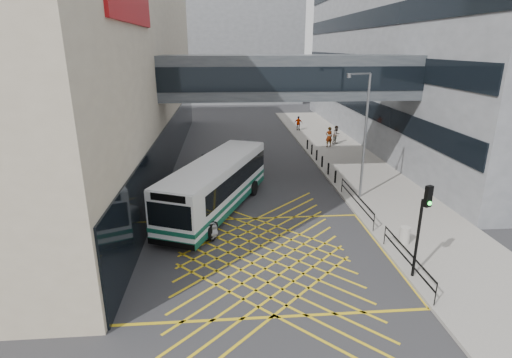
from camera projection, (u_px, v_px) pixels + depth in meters
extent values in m
plane|color=#333335|center=(263.00, 257.00, 19.10)|extent=(120.00, 120.00, 0.00)
cube|color=#BAAB90|center=(8.00, 68.00, 30.31)|extent=(24.00, 42.00, 16.00)
cube|color=black|center=(173.00, 142.00, 33.14)|extent=(0.10, 41.50, 4.00)
cube|color=maroon|center=(131.00, 3.00, 18.79)|extent=(0.18, 9.00, 1.80)
cube|color=slate|center=(476.00, 42.00, 40.46)|extent=(24.00, 44.00, 20.00)
cube|color=black|center=(355.00, 103.00, 41.44)|extent=(0.10, 43.50, 1.60)
cube|color=black|center=(358.00, 63.00, 40.17)|extent=(0.10, 43.50, 1.60)
cube|color=black|center=(361.00, 20.00, 38.91)|extent=(0.10, 43.50, 1.60)
cube|color=slate|center=(220.00, 49.00, 72.83)|extent=(28.00, 16.00, 18.00)
cube|color=#3D4247|center=(289.00, 77.00, 28.30)|extent=(20.00, 4.00, 3.00)
cube|color=black|center=(294.00, 79.00, 26.39)|extent=(19.50, 0.06, 1.60)
cube|color=black|center=(285.00, 75.00, 30.21)|extent=(19.50, 0.06, 1.60)
cube|color=gray|center=(351.00, 164.00, 33.94)|extent=(6.00, 54.00, 0.16)
cube|color=gold|center=(263.00, 257.00, 19.10)|extent=(12.00, 9.00, 0.01)
cube|color=white|center=(216.00, 184.00, 23.90)|extent=(6.62, 11.27, 2.74)
cube|color=#10513C|center=(217.00, 203.00, 24.27)|extent=(6.67, 11.33, 0.34)
cube|color=#10513C|center=(217.00, 194.00, 24.10)|extent=(6.69, 11.34, 0.22)
cube|color=black|center=(220.00, 176.00, 24.33)|extent=(6.13, 9.99, 1.06)
cube|color=black|center=(169.00, 216.00, 18.80)|extent=(2.19, 0.97, 1.22)
cube|color=black|center=(168.00, 198.00, 18.49)|extent=(1.71, 0.76, 0.35)
cube|color=white|center=(216.00, 162.00, 23.46)|extent=(6.56, 11.17, 0.10)
cube|color=black|center=(171.00, 244.00, 19.25)|extent=(2.38, 1.07, 0.30)
cube|color=black|center=(247.00, 176.00, 29.31)|extent=(2.38, 1.07, 0.30)
cylinder|color=black|center=(168.00, 224.00, 21.36)|extent=(0.65, 1.05, 1.01)
cylinder|color=black|center=(212.00, 231.00, 20.61)|extent=(0.65, 1.05, 1.01)
cylinder|color=black|center=(219.00, 184.00, 27.58)|extent=(0.65, 1.05, 1.01)
cylinder|color=black|center=(254.00, 188.00, 26.84)|extent=(0.65, 1.05, 1.01)
imported|color=silver|center=(191.00, 215.00, 21.88)|extent=(3.63, 5.20, 1.53)
imported|color=#222328|center=(217.00, 160.00, 32.81)|extent=(3.20, 4.61, 1.34)
imported|color=gray|center=(248.00, 146.00, 37.21)|extent=(3.03, 4.89, 1.42)
cylinder|color=black|center=(417.00, 239.00, 16.68)|extent=(0.16, 0.16, 3.54)
cube|color=black|center=(428.00, 196.00, 15.86)|extent=(0.34, 0.28, 0.88)
sphere|color=#19E533|center=(430.00, 203.00, 15.86)|extent=(0.22, 0.22, 0.17)
cylinder|color=slate|center=(365.00, 138.00, 25.08)|extent=(0.20, 0.20, 7.87)
cube|color=slate|center=(360.00, 74.00, 23.51)|extent=(1.51, 0.65, 0.10)
cylinder|color=slate|center=(349.00, 76.00, 23.21)|extent=(0.36, 0.36, 0.25)
cylinder|color=#ADA89E|center=(405.00, 235.00, 19.96)|extent=(0.50, 0.50, 0.87)
cube|color=black|center=(408.00, 251.00, 17.33)|extent=(0.05, 5.00, 0.05)
cube|color=black|center=(407.00, 260.00, 17.45)|extent=(0.05, 5.00, 0.05)
cube|color=black|center=(357.00, 195.00, 23.94)|extent=(0.05, 6.00, 0.05)
cube|color=black|center=(356.00, 201.00, 24.07)|extent=(0.05, 6.00, 0.05)
cylinder|color=black|center=(436.00, 294.00, 15.10)|extent=(0.04, 0.04, 1.00)
cylinder|color=black|center=(385.00, 235.00, 19.83)|extent=(0.04, 0.04, 1.00)
cylinder|color=black|center=(374.00, 222.00, 21.25)|extent=(0.04, 0.04, 1.00)
cylinder|color=black|center=(342.00, 185.00, 26.92)|extent=(0.04, 0.04, 1.00)
cylinder|color=black|center=(335.00, 177.00, 28.84)|extent=(0.14, 0.14, 0.90)
cylinder|color=black|center=(328.00, 169.00, 30.73)|extent=(0.14, 0.14, 0.90)
cylinder|color=black|center=(322.00, 162.00, 32.62)|extent=(0.14, 0.14, 0.90)
cylinder|color=black|center=(317.00, 155.00, 34.51)|extent=(0.14, 0.14, 0.90)
cylinder|color=black|center=(312.00, 150.00, 36.40)|extent=(0.14, 0.14, 0.90)
cylinder|color=black|center=(307.00, 144.00, 38.29)|extent=(0.14, 0.14, 0.90)
imported|color=gray|center=(329.00, 137.00, 39.08)|extent=(0.87, 0.70, 1.95)
imported|color=gray|center=(336.00, 135.00, 40.23)|extent=(1.02, 0.97, 1.84)
imported|color=gray|center=(299.00, 123.00, 46.78)|extent=(1.08, 0.84, 1.65)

